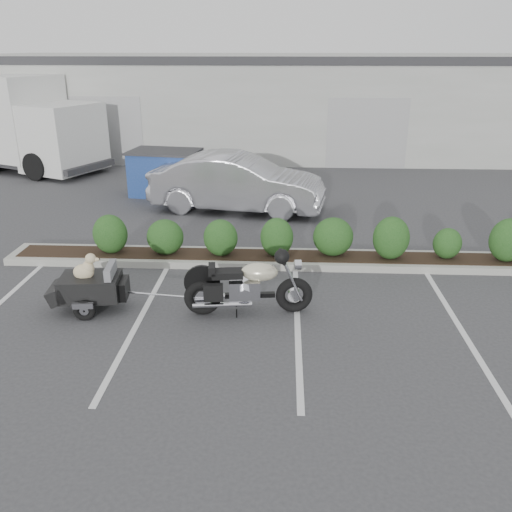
{
  "coord_description": "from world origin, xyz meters",
  "views": [
    {
      "loc": [
        0.92,
        -8.68,
        4.39
      ],
      "look_at": [
        0.44,
        0.63,
        0.75
      ],
      "focal_mm": 38.0,
      "sensor_mm": 36.0,
      "label": 1
    }
  ],
  "objects_px": {
    "pet_trailer": "(90,286)",
    "sedan": "(237,183)",
    "delivery_truck": "(12,124)",
    "motorcycle": "(248,286)",
    "dumpster": "(165,172)"
  },
  "relations": [
    {
      "from": "motorcycle",
      "to": "sedan",
      "type": "height_order",
      "value": "sedan"
    },
    {
      "from": "motorcycle",
      "to": "delivery_truck",
      "type": "relative_size",
      "value": 0.29
    },
    {
      "from": "sedan",
      "to": "delivery_truck",
      "type": "distance_m",
      "value": 10.34
    },
    {
      "from": "motorcycle",
      "to": "pet_trailer",
      "type": "xyz_separation_m",
      "value": [
        -2.79,
        0.02,
        -0.06
      ]
    },
    {
      "from": "motorcycle",
      "to": "sedan",
      "type": "xyz_separation_m",
      "value": [
        -0.72,
        6.32,
        0.28
      ]
    },
    {
      "from": "sedan",
      "to": "pet_trailer",
      "type": "bearing_deg",
      "value": 171.18
    },
    {
      "from": "motorcycle",
      "to": "dumpster",
      "type": "xyz_separation_m",
      "value": [
        -3.1,
        7.95,
        0.19
      ]
    },
    {
      "from": "motorcycle",
      "to": "delivery_truck",
      "type": "bearing_deg",
      "value": 123.09
    },
    {
      "from": "pet_trailer",
      "to": "dumpster",
      "type": "distance_m",
      "value": 7.94
    },
    {
      "from": "sedan",
      "to": "delivery_truck",
      "type": "xyz_separation_m",
      "value": [
        -8.85,
        5.29,
        0.83
      ]
    },
    {
      "from": "sedan",
      "to": "delivery_truck",
      "type": "bearing_deg",
      "value": 68.52
    },
    {
      "from": "delivery_truck",
      "to": "motorcycle",
      "type": "bearing_deg",
      "value": -26.28
    },
    {
      "from": "motorcycle",
      "to": "dumpster",
      "type": "distance_m",
      "value": 8.54
    },
    {
      "from": "pet_trailer",
      "to": "sedan",
      "type": "relative_size",
      "value": 0.37
    },
    {
      "from": "dumpster",
      "to": "delivery_truck",
      "type": "relative_size",
      "value": 0.3
    }
  ]
}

